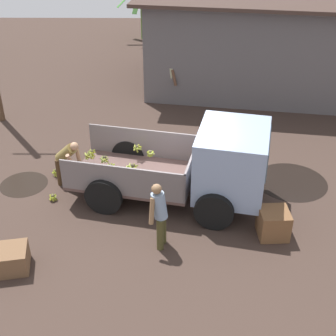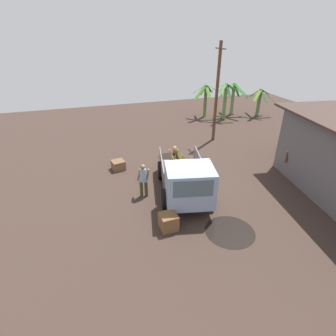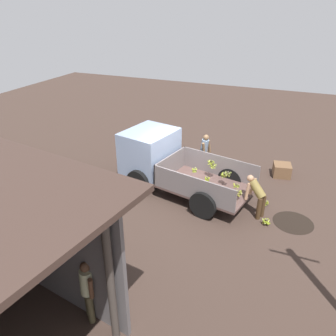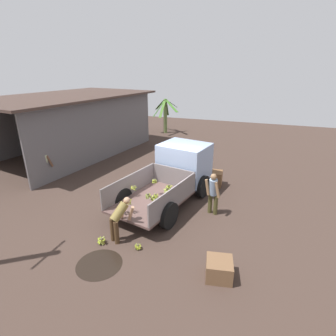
# 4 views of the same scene
# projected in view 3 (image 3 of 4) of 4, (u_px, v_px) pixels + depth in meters

# --- Properties ---
(ground) EXTENTS (36.00, 36.00, 0.00)m
(ground) POSITION_uv_depth(u_px,v_px,m) (180.00, 193.00, 12.03)
(ground) COLOR #3C2D26
(mud_patch_0) EXTENTS (1.93, 1.93, 0.01)m
(mud_patch_0) POSITION_uv_depth(u_px,v_px,m) (98.00, 183.00, 12.69)
(mud_patch_0) COLOR black
(mud_patch_0) RESTS_ON ground
(mud_patch_1) EXTENTS (1.26, 1.26, 0.01)m
(mud_patch_1) POSITION_uv_depth(u_px,v_px,m) (293.00, 222.00, 10.42)
(mud_patch_1) COLOR black
(mud_patch_1) RESTS_ON ground
(cargo_truck) EXTENTS (5.09, 2.99, 2.06)m
(cargo_truck) POSITION_uv_depth(u_px,v_px,m) (160.00, 158.00, 12.19)
(cargo_truck) COLOR brown
(cargo_truck) RESTS_ON ground
(person_foreground_visitor) EXTENTS (0.45, 0.62, 1.61)m
(person_foreground_visitor) POSITION_uv_depth(u_px,v_px,m) (204.00, 151.00, 13.25)
(person_foreground_visitor) COLOR #443F1F
(person_foreground_visitor) RESTS_ON ground
(person_worker_loading) EXTENTS (0.72, 0.75, 1.35)m
(person_worker_loading) POSITION_uv_depth(u_px,v_px,m) (257.00, 194.00, 10.47)
(person_worker_loading) COLOR #442E1B
(person_worker_loading) RESTS_ON ground
(person_bystander_near_shed) EXTENTS (0.48, 0.53, 1.58)m
(person_bystander_near_shed) POSITION_uv_depth(u_px,v_px,m) (88.00, 288.00, 6.90)
(person_bystander_near_shed) COLOR #49422D
(person_bystander_near_shed) RESTS_ON ground
(banana_bunch_on_ground_0) EXTENTS (0.20, 0.20, 0.17)m
(banana_bunch_on_ground_0) POSITION_uv_depth(u_px,v_px,m) (266.00, 203.00, 11.30)
(banana_bunch_on_ground_0) COLOR brown
(banana_bunch_on_ground_0) RESTS_ON ground
(banana_bunch_on_ground_1) EXTENTS (0.29, 0.28, 0.22)m
(banana_bunch_on_ground_1) POSITION_uv_depth(u_px,v_px,m) (266.00, 221.00, 10.28)
(banana_bunch_on_ground_1) COLOR brown
(banana_bunch_on_ground_1) RESTS_ON ground
(wooden_crate_0) EXTENTS (0.77, 0.77, 0.51)m
(wooden_crate_0) POSITION_uv_depth(u_px,v_px,m) (282.00, 170.00, 13.14)
(wooden_crate_0) COLOR brown
(wooden_crate_0) RESTS_ON ground
(wooden_crate_1) EXTENTS (0.70, 0.70, 0.65)m
(wooden_crate_1) POSITION_uv_depth(u_px,v_px,m) (143.00, 157.00, 14.06)
(wooden_crate_1) COLOR brown
(wooden_crate_1) RESTS_ON ground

